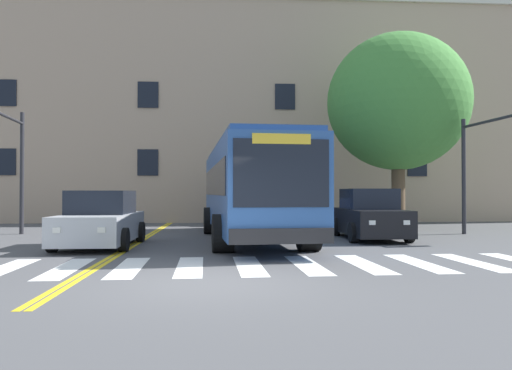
{
  "coord_description": "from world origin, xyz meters",
  "views": [
    {
      "loc": [
        0.26,
        -9.02,
        1.61
      ],
      "look_at": [
        1.41,
        7.16,
        1.87
      ],
      "focal_mm": 35.0,
      "sensor_mm": 36.0,
      "label": 1
    }
  ],
  "objects_px": {
    "car_silver_near_lane": "(101,221)",
    "traffic_light_near_corner": "(489,151)",
    "car_navy_behind_bus": "(264,203)",
    "city_bus": "(250,188)",
    "street_tree_curbside_large": "(398,102)",
    "traffic_light_far_corner": "(8,148)",
    "car_black_far_lane": "(369,216)"
  },
  "relations": [
    {
      "from": "traffic_light_far_corner",
      "to": "city_bus",
      "type": "bearing_deg",
      "value": -8.7
    },
    {
      "from": "car_silver_near_lane",
      "to": "car_navy_behind_bus",
      "type": "distance_m",
      "value": 11.81
    },
    {
      "from": "city_bus",
      "to": "car_silver_near_lane",
      "type": "distance_m",
      "value": 5.05
    },
    {
      "from": "traffic_light_far_corner",
      "to": "car_navy_behind_bus",
      "type": "bearing_deg",
      "value": 35.74
    },
    {
      "from": "car_silver_near_lane",
      "to": "traffic_light_far_corner",
      "type": "height_order",
      "value": "traffic_light_far_corner"
    },
    {
      "from": "car_navy_behind_bus",
      "to": "city_bus",
      "type": "bearing_deg",
      "value": -98.3
    },
    {
      "from": "city_bus",
      "to": "traffic_light_far_corner",
      "type": "bearing_deg",
      "value": 171.3
    },
    {
      "from": "traffic_light_far_corner",
      "to": "street_tree_curbside_large",
      "type": "relative_size",
      "value": 0.54
    },
    {
      "from": "car_silver_near_lane",
      "to": "traffic_light_far_corner",
      "type": "bearing_deg",
      "value": 141.81
    },
    {
      "from": "traffic_light_near_corner",
      "to": "traffic_light_far_corner",
      "type": "xyz_separation_m",
      "value": [
        -17.28,
        1.22,
        0.11
      ]
    },
    {
      "from": "traffic_light_near_corner",
      "to": "street_tree_curbside_large",
      "type": "distance_m",
      "value": 5.45
    },
    {
      "from": "city_bus",
      "to": "traffic_light_far_corner",
      "type": "relative_size",
      "value": 2.48
    },
    {
      "from": "car_silver_near_lane",
      "to": "traffic_light_near_corner",
      "type": "height_order",
      "value": "traffic_light_near_corner"
    },
    {
      "from": "traffic_light_far_corner",
      "to": "traffic_light_near_corner",
      "type": "bearing_deg",
      "value": -4.05
    },
    {
      "from": "traffic_light_far_corner",
      "to": "street_tree_curbside_large",
      "type": "distance_m",
      "value": 16.07
    },
    {
      "from": "city_bus",
      "to": "car_black_far_lane",
      "type": "height_order",
      "value": "city_bus"
    },
    {
      "from": "car_black_far_lane",
      "to": "street_tree_curbside_large",
      "type": "height_order",
      "value": "street_tree_curbside_large"
    },
    {
      "from": "car_navy_behind_bus",
      "to": "street_tree_curbside_large",
      "type": "relative_size",
      "value": 0.56
    },
    {
      "from": "car_black_far_lane",
      "to": "car_navy_behind_bus",
      "type": "distance_m",
      "value": 8.94
    },
    {
      "from": "street_tree_curbside_large",
      "to": "city_bus",
      "type": "bearing_deg",
      "value": -146.48
    },
    {
      "from": "traffic_light_near_corner",
      "to": "street_tree_curbside_large",
      "type": "xyz_separation_m",
      "value": [
        -1.73,
        4.48,
        2.56
      ]
    },
    {
      "from": "car_navy_behind_bus",
      "to": "street_tree_curbside_large",
      "type": "xyz_separation_m",
      "value": [
        5.69,
        -3.83,
        4.56
      ]
    },
    {
      "from": "car_silver_near_lane",
      "to": "traffic_light_near_corner",
      "type": "bearing_deg",
      "value": 8.42
    },
    {
      "from": "city_bus",
      "to": "street_tree_curbside_large",
      "type": "height_order",
      "value": "street_tree_curbside_large"
    },
    {
      "from": "car_black_far_lane",
      "to": "street_tree_curbside_large",
      "type": "bearing_deg",
      "value": 59.39
    },
    {
      "from": "traffic_light_near_corner",
      "to": "traffic_light_far_corner",
      "type": "bearing_deg",
      "value": 175.95
    },
    {
      "from": "city_bus",
      "to": "car_silver_near_lane",
      "type": "height_order",
      "value": "city_bus"
    },
    {
      "from": "car_navy_behind_bus",
      "to": "traffic_light_far_corner",
      "type": "height_order",
      "value": "traffic_light_far_corner"
    },
    {
      "from": "traffic_light_far_corner",
      "to": "street_tree_curbside_large",
      "type": "bearing_deg",
      "value": 11.85
    },
    {
      "from": "car_silver_near_lane",
      "to": "car_navy_behind_bus",
      "type": "xyz_separation_m",
      "value": [
        5.81,
        10.28,
        0.34
      ]
    },
    {
      "from": "car_navy_behind_bus",
      "to": "traffic_light_far_corner",
      "type": "relative_size",
      "value": 1.04
    },
    {
      "from": "traffic_light_near_corner",
      "to": "car_silver_near_lane",
      "type": "bearing_deg",
      "value": -171.58
    }
  ]
}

